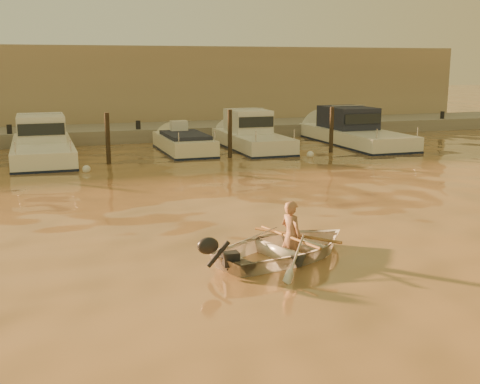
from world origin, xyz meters
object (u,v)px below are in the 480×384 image
object	(u,v)px
dinghy	(287,247)
moored_boat_3	(184,147)
person	(291,236)
waterfront_building	(84,89)
moored_boat_2	(42,144)
moored_boat_4	(252,135)
moored_boat_5	(355,131)

from	to	relation	value
dinghy	moored_boat_3	world-z (taller)	moored_boat_3
dinghy	person	bearing A→B (deg)	-90.00
dinghy	waterfront_building	xyz separation A→B (m)	(-1.86, 26.14, 2.18)
moored_boat_2	moored_boat_4	xyz separation A→B (m)	(9.20, 0.00, 0.00)
moored_boat_5	person	bearing A→B (deg)	-123.40
person	moored_boat_3	world-z (taller)	person
moored_boat_2	moored_boat_5	distance (m)	14.54
dinghy	person	distance (m)	0.24
moored_boat_4	moored_boat_5	size ratio (longest dim) A/B	0.79
moored_boat_5	moored_boat_3	bearing A→B (deg)	180.00
moored_boat_2	moored_boat_3	distance (m)	6.00
moored_boat_5	waterfront_building	xyz separation A→B (m)	(-11.92, 11.00, 1.77)
moored_boat_3	person	bearing A→B (deg)	-95.31
dinghy	moored_boat_5	xyz separation A→B (m)	(10.06, 15.14, 0.41)
person	moored_boat_4	world-z (taller)	moored_boat_4
moored_boat_2	moored_boat_4	bearing A→B (deg)	0.00
dinghy	moored_boat_4	distance (m)	15.86
person	moored_boat_5	xyz separation A→B (m)	(9.96, 15.11, 0.19)
person	waterfront_building	bearing A→B (deg)	-16.29
dinghy	moored_boat_5	bearing A→B (deg)	-54.16
moored_boat_5	dinghy	bearing A→B (deg)	-123.59
person	moored_boat_2	bearing A→B (deg)	-3.71
person	moored_boat_4	bearing A→B (deg)	-37.59
dinghy	moored_boat_3	size ratio (longest dim) A/B	0.59
person	waterfront_building	distance (m)	26.25
moored_boat_3	moored_boat_4	world-z (taller)	moored_boat_4
moored_boat_3	moored_boat_2	bearing A→B (deg)	180.00
moored_boat_3	moored_boat_5	xyz separation A→B (m)	(8.56, 0.00, 0.40)
moored_boat_3	moored_boat_5	size ratio (longest dim) A/B	0.66
waterfront_building	dinghy	bearing A→B (deg)	-85.92
moored_boat_4	person	bearing A→B (deg)	-107.02
moored_boat_3	waterfront_building	bearing A→B (deg)	106.99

